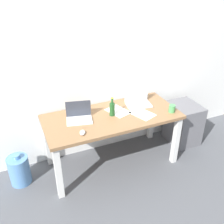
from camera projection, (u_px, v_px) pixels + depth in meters
name	position (u px, v px, depth m)	size (l,w,h in m)	color
ground_plane	(112.00, 162.00, 3.52)	(8.00, 8.00, 0.00)	#515459
back_wall	(98.00, 62.00, 3.23)	(5.20, 0.08, 2.60)	white
desk	(112.00, 122.00, 3.21)	(1.69, 0.75, 0.75)	olive
laptop_left	(79.00, 116.00, 3.05)	(0.34, 0.26, 0.22)	silver
laptop_right	(138.00, 101.00, 3.39)	(0.35, 0.27, 0.24)	silver
beer_bottle	(112.00, 109.00, 3.12)	(0.07, 0.07, 0.24)	#1E5123
computer_mouse	(82.00, 133.00, 2.80)	(0.06, 0.10, 0.03)	silver
coffee_mug	(172.00, 109.00, 3.21)	(0.08, 0.08, 0.10)	#4C9E56
paper_sheet_front_right	(142.00, 114.00, 3.19)	(0.21, 0.30, 0.00)	white
paper_sheet_near_back	(118.00, 111.00, 3.25)	(0.21, 0.30, 0.00)	white
water_cooler_jug	(19.00, 170.00, 3.11)	(0.25, 0.25, 0.42)	#598CC6
filing_cabinet	(183.00, 123.00, 3.82)	(0.40, 0.48, 0.61)	slate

